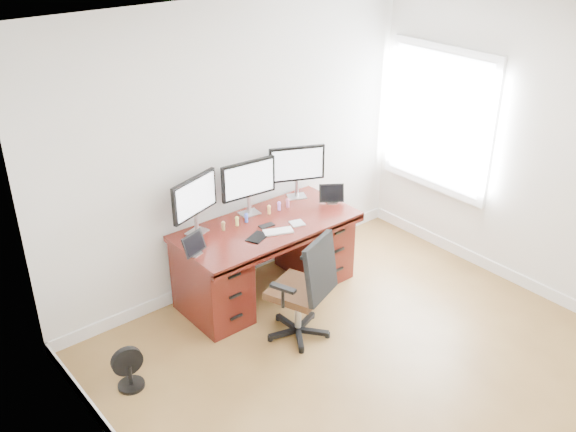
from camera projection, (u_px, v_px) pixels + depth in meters
ground at (411, 394)px, 4.95m from camera, size 4.50×4.50×0.00m
back_wall at (236, 149)px, 5.88m from camera, size 4.00×0.10×2.70m
right_wall at (569, 164)px, 5.53m from camera, size 0.10×4.50×2.70m
desk at (266, 255)px, 6.02m from camera, size 1.70×0.80×0.75m
office_chair at (303, 304)px, 5.45m from camera, size 0.67×0.67×0.99m
floor_fan at (129, 369)px, 4.94m from camera, size 0.25×0.21×0.36m
monitor_left at (195, 198)px, 5.55m from camera, size 0.53×0.21×0.53m
monitor_center at (249, 181)px, 5.88m from camera, size 0.55×0.16×0.53m
monitor_right at (297, 166)px, 6.20m from camera, size 0.51×0.26×0.53m
tablet_left at (195, 246)px, 5.32m from camera, size 0.25×0.14×0.19m
tablet_right at (332, 195)px, 6.20m from camera, size 0.24×0.19×0.19m
keyboard at (278, 231)px, 5.70m from camera, size 0.29×0.21×0.01m
trackpad at (297, 223)px, 5.85m from camera, size 0.15×0.15×0.01m
drawing_tablet at (257, 237)px, 5.61m from camera, size 0.24×0.20×0.01m
phone at (267, 226)px, 5.81m from camera, size 0.15×0.09×0.01m
figurine_brown at (223, 225)px, 5.71m from camera, size 0.04×0.04×0.09m
figurine_yellow at (237, 220)px, 5.80m from camera, size 0.04×0.04×0.09m
figurine_blue at (246, 217)px, 5.85m from camera, size 0.04×0.04×0.09m
figurine_orange at (269, 209)px, 6.00m from camera, size 0.04×0.04×0.09m
figurine_purple at (279, 205)px, 6.07m from camera, size 0.04×0.04×0.09m
figurine_pink at (288, 202)px, 6.13m from camera, size 0.04×0.04×0.09m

